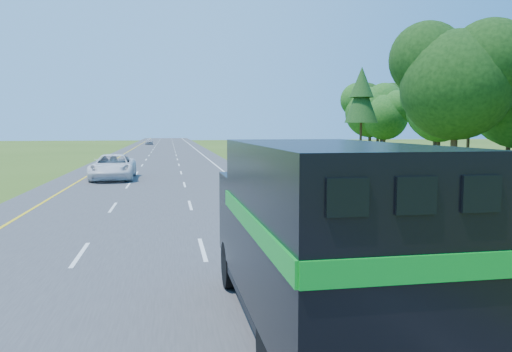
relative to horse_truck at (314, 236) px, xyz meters
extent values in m
cube|color=#38383A|center=(-3.32, 46.05, -1.91)|extent=(15.00, 260.00, 0.04)
cube|color=yellow|center=(-8.82, 46.05, -1.89)|extent=(0.15, 260.00, 0.01)
cube|color=white|center=(2.18, 46.05, -1.89)|extent=(0.15, 260.00, 0.01)
cylinder|color=black|center=(-1.07, 3.23, -1.35)|extent=(0.36, 1.10, 1.09)
cylinder|color=black|center=(1.02, 3.24, -1.35)|extent=(0.36, 1.10, 1.09)
cylinder|color=black|center=(1.06, -1.53, -1.35)|extent=(0.36, 1.10, 1.09)
cube|color=black|center=(0.00, 0.05, -1.23)|extent=(2.45, 7.98, 0.28)
cube|color=black|center=(-0.03, 3.14, -0.14)|extent=(2.45, 1.81, 1.89)
cube|color=black|center=(-0.03, 4.05, 0.35)|extent=(2.19, 0.08, 0.60)
cube|color=black|center=(0.01, -0.64, 0.28)|extent=(2.53, 5.79, 2.73)
cube|color=#07881C|center=(0.03, -3.55, 0.42)|extent=(2.49, 0.06, 0.30)
cube|color=#07881C|center=(-1.26, -0.65, 0.42)|extent=(0.09, 5.77, 0.30)
cube|color=#07881C|center=(1.27, -0.63, 0.42)|extent=(0.09, 5.77, 0.30)
cube|color=black|center=(-0.72, -3.55, 1.20)|extent=(0.45, 0.04, 0.40)
cube|color=black|center=(0.03, -3.55, 1.20)|extent=(0.45, 0.04, 0.40)
cube|color=black|center=(0.78, -3.54, 1.20)|extent=(0.45, 0.04, 0.40)
imported|color=silver|center=(-6.54, 29.50, -0.98)|extent=(3.11, 6.62, 1.83)
imported|color=#B1B0B7|center=(-6.83, 105.82, -1.19)|extent=(1.78, 4.16, 1.40)
cube|color=#FF490D|center=(5.30, 7.62, -1.43)|extent=(0.07, 0.04, 1.01)
cube|color=white|center=(5.30, 7.62, -1.15)|extent=(0.08, 0.05, 0.11)
camera|label=1|loc=(-2.48, -8.27, 1.90)|focal=35.00mm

